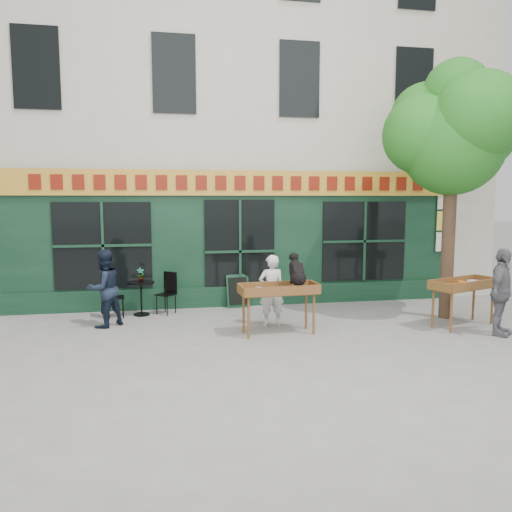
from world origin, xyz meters
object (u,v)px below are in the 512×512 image
at_px(book_cart_center, 279,292).
at_px(book_cart_right, 464,287).
at_px(man_left, 104,288).
at_px(woman, 271,290).
at_px(man_right, 501,292).
at_px(bistro_table, 141,292).
at_px(dog, 297,268).

bearing_deg(book_cart_center, book_cart_right, -5.41).
bearing_deg(book_cart_center, man_left, 157.78).
height_order(woman, man_right, man_right).
xyz_separation_m(bistro_table, man_left, (-0.70, -0.90, 0.26)).
bearing_deg(man_right, book_cart_right, 71.65).
bearing_deg(bistro_table, man_left, -127.87).
height_order(book_cart_center, dog, dog).
xyz_separation_m(book_cart_right, bistro_table, (-6.58, 2.22, -0.28)).
relative_size(book_cart_center, dog, 2.55).
xyz_separation_m(book_cart_center, bistro_table, (-2.70, 2.07, -0.28)).
distance_m(book_cart_center, man_right, 4.28).
relative_size(dog, book_cart_right, 0.37).
bearing_deg(book_cart_right, man_left, 149.60).
bearing_deg(man_right, book_cart_center, 127.74).
relative_size(woman, book_cart_right, 0.91).
relative_size(dog, man_left, 0.37).
height_order(woman, man_left, man_left).
bearing_deg(book_cart_center, bistro_table, 139.29).
relative_size(man_right, man_left, 1.06).
distance_m(dog, bistro_table, 3.79).
bearing_deg(dog, man_left, 158.75).
distance_m(woman, bistro_table, 3.06).
height_order(bistro_table, man_left, man_left).
distance_m(book_cart_right, man_left, 7.40).
distance_m(book_cart_center, woman, 0.66).
bearing_deg(bistro_table, book_cart_right, -18.61).
bearing_deg(book_cart_center, woman, 86.76).
distance_m(book_cart_right, man_right, 0.81).
bearing_deg(book_cart_right, man_right, -88.35).
relative_size(dog, woman, 0.40).
height_order(woman, bistro_table, woman).
height_order(woman, book_cart_right, woman).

